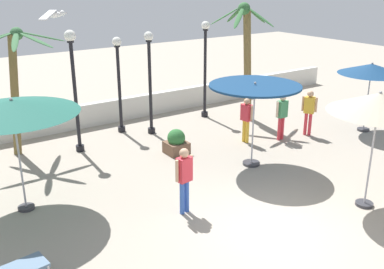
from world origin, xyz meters
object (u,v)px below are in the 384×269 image
Objects in this scene: lamp_post_1 at (205,63)px; lamp_post_2 at (119,78)px; patio_umbrella_5 at (255,90)px; palm_tree_1 at (16,72)px; lamp_post_3 at (74,79)px; guest_3 at (282,112)px; patio_umbrella_3 at (379,103)px; guest_0 at (309,108)px; patio_umbrella_1 at (372,69)px; seagull_0 at (54,14)px; lamp_post_0 at (150,76)px; patio_umbrella_2 at (12,107)px; guest_1 at (246,116)px; planter at (176,143)px; guest_2 at (184,174)px; palm_tree_2 at (246,49)px.

lamp_post_1 reaches higher than lamp_post_2.
patio_umbrella_5 is 7.57m from palm_tree_1.
lamp_post_3 is at bearing 133.85° from patio_umbrella_5.
guest_3 is (4.38, -4.08, -1.06)m from lamp_post_2.
guest_0 is at bearing 57.41° from patio_umbrella_3.
seagull_0 reaches higher than patio_umbrella_1.
guest_0 is (3.57, 0.90, -1.38)m from patio_umbrella_5.
patio_umbrella_3 is at bearing -77.53° from lamp_post_0.
patio_umbrella_3 is (7.33, -4.80, 0.04)m from patio_umbrella_2.
guest_3 is (3.52, -3.28, -1.18)m from lamp_post_0.
guest_3 is at bearing -26.54° from palm_tree_1.
guest_1 is 1.42× the size of seagull_0.
lamp_post_3 is (-4.69, 7.86, -0.26)m from patio_umbrella_3.
lamp_post_3 is at bearing 141.53° from planter.
seagull_0 is (-7.26, -2.53, 3.99)m from guest_1.
patio_umbrella_3 is at bearing -122.59° from guest_0.
lamp_post_1 is at bearing 113.99° from guest_0.
lamp_post_1 is at bearing 79.69° from guest_1.
guest_1 is (3.15, -3.56, -1.11)m from lamp_post_2.
lamp_post_2 is 6.08m from guest_3.
patio_umbrella_2 reaches higher than patio_umbrella_1.
patio_umbrella_3 is 1.76× the size of guest_2.
guest_2 is at bearing -157.30° from guest_3.
guest_1 is 1.91× the size of planter.
palm_tree_2 is 8.28m from guest_2.
lamp_post_0 reaches higher than patio_umbrella_2.
patio_umbrella_3 is (-5.10, -3.67, 0.37)m from patio_umbrella_1.
palm_tree_1 is 10.22m from guest_0.
guest_0 is at bearing 157.66° from patio_umbrella_1.
lamp_post_3 is 2.38× the size of guest_0.
planter is (-0.32, -2.25, -1.83)m from lamp_post_0.
lamp_post_2 is at bearing 100.02° from planter.
guest_3 is 9.56m from seagull_0.
lamp_post_0 is 4.95m from guest_3.
lamp_post_3 is at bearing 49.32° from patio_umbrella_2.
patio_umbrella_3 is 7.72m from palm_tree_2.
lamp_post_1 is 4.61m from guest_0.
lamp_post_3 is at bearing 176.12° from palm_tree_2.
seagull_0 reaches higher than lamp_post_1.
patio_umbrella_1 is 0.70× the size of lamp_post_0.
palm_tree_1 is 2.45× the size of guest_3.
lamp_post_3 reaches higher than guest_1.
lamp_post_0 is 2.93m from lamp_post_3.
lamp_post_3 reaches higher than guest_2.
guest_0 is (4.70, -3.50, -1.17)m from lamp_post_0.
lamp_post_0 reaches higher than patio_umbrella_5.
lamp_post_1 is 8.23m from guest_2.
patio_umbrella_3 is 0.86× the size of lamp_post_2.
seagull_0 is 1.34× the size of planter.
seagull_0 is (-4.96, -5.29, 2.76)m from lamp_post_0.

